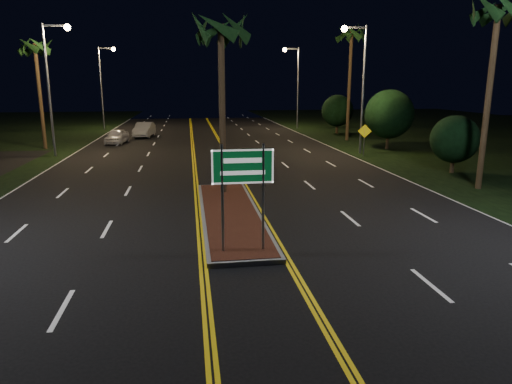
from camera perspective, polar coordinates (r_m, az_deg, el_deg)
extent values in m
plane|color=black|center=(11.32, 0.13, -12.93)|extent=(120.00, 120.00, 0.00)
cube|color=gray|center=(17.80, -3.21, -2.78)|extent=(2.25, 10.25, 0.15)
cube|color=#592819|center=(17.78, -3.21, -2.52)|extent=(2.00, 10.00, 0.02)
cylinder|color=gray|center=(13.27, -4.22, -0.91)|extent=(0.08, 0.08, 3.20)
cylinder|color=gray|center=(13.41, 0.90, -0.73)|extent=(0.08, 0.08, 3.20)
cube|color=#07471E|center=(13.13, -1.67, 3.20)|extent=(1.80, 0.04, 1.00)
cube|color=white|center=(13.10, -1.66, 3.18)|extent=(1.80, 0.01, 1.00)
cylinder|color=gray|center=(35.34, -24.47, 11.34)|extent=(0.18, 0.18, 9.00)
cube|color=gray|center=(35.34, -23.87, 18.49)|extent=(1.60, 0.12, 0.12)
sphere|color=#FFC572|center=(35.14, -22.53, 18.48)|extent=(0.44, 0.44, 0.44)
cylinder|color=gray|center=(54.87, -18.77, 12.11)|extent=(0.18, 0.18, 9.00)
cube|color=gray|center=(54.87, -18.27, 16.70)|extent=(1.60, 0.12, 0.12)
sphere|color=#FFC572|center=(54.74, -17.40, 16.67)|extent=(0.44, 0.44, 0.44)
cylinder|color=gray|center=(34.39, 13.24, 12.14)|extent=(0.18, 0.18, 9.00)
cube|color=gray|center=(34.32, 12.33, 19.47)|extent=(1.60, 0.12, 0.12)
sphere|color=#FFC572|center=(34.05, 10.99, 19.41)|extent=(0.44, 0.44, 0.44)
cylinder|color=gray|center=(53.52, 5.27, 12.73)|extent=(0.18, 0.18, 9.00)
cube|color=gray|center=(53.47, 4.50, 17.41)|extent=(1.60, 0.12, 0.12)
sphere|color=#FFC572|center=(53.30, 3.61, 17.33)|extent=(0.44, 0.44, 0.44)
cylinder|color=#382819|center=(20.63, -4.24, 9.80)|extent=(0.28, 0.28, 7.50)
cylinder|color=#382819|center=(39.69, -25.37, 10.62)|extent=(0.28, 0.28, 8.00)
cylinder|color=#382819|center=(24.46, 27.01, 10.13)|extent=(0.28, 0.28, 8.50)
cylinder|color=#382819|center=(42.52, 11.57, 12.72)|extent=(0.28, 0.28, 9.50)
cylinder|color=#382819|center=(28.70, 23.32, 3.10)|extent=(0.24, 0.24, 0.90)
sphere|color=black|center=(28.50, 23.59, 6.06)|extent=(2.70, 2.70, 2.70)
cylinder|color=#382819|center=(37.66, 16.10, 6.13)|extent=(0.24, 0.24, 1.26)
sphere|color=black|center=(37.47, 16.30, 9.32)|extent=(3.78, 3.78, 3.78)
cylinder|color=#382819|center=(48.72, 10.07, 7.86)|extent=(0.24, 0.24, 1.08)
sphere|color=black|center=(48.59, 10.15, 9.98)|extent=(3.24, 3.24, 3.24)
imported|color=silver|center=(41.47, -17.00, 6.83)|extent=(2.42, 4.56, 1.45)
imported|color=silver|center=(46.06, -13.80, 7.72)|extent=(2.65, 5.09, 1.62)
cylinder|color=gray|center=(33.44, 13.35, 6.05)|extent=(0.07, 0.07, 1.96)
cube|color=yellow|center=(33.34, 13.44, 7.41)|extent=(0.88, 0.39, 0.94)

